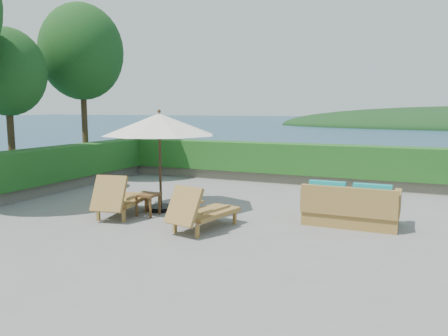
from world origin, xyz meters
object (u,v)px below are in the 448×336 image
at_px(lounge_right, 201,211).
at_px(side_table, 148,197).
at_px(wicker_loveseat, 350,208).
at_px(patio_umbrella, 159,125).
at_px(lounge_left, 121,198).

xyz_separation_m(lounge_right, side_table, (-1.73, 0.64, 0.02)).
height_order(side_table, wicker_loveseat, wicker_loveseat).
bearing_deg(side_table, lounge_right, -20.44).
height_order(patio_umbrella, side_table, patio_umbrella).
distance_m(side_table, wicker_loveseat, 4.64).
bearing_deg(lounge_left, side_table, 19.89).
distance_m(lounge_left, lounge_right, 2.30).
relative_size(patio_umbrella, lounge_left, 1.52).
height_order(patio_umbrella, lounge_right, patio_umbrella).
xyz_separation_m(lounge_left, side_table, (0.54, 0.32, -0.00)).
xyz_separation_m(lounge_left, wicker_loveseat, (5.07, 1.34, -0.05)).
bearing_deg(side_table, wicker_loveseat, 12.74).
height_order(lounge_left, side_table, lounge_left).
bearing_deg(patio_umbrella, lounge_left, -121.22).
bearing_deg(lounge_right, patio_umbrella, 157.58).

